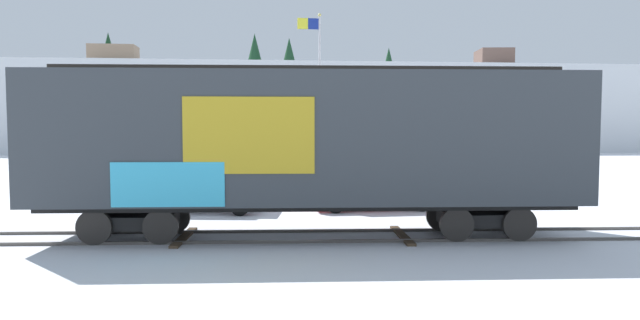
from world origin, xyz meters
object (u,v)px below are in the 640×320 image
Objects in this scene: flagpole at (317,84)px; parked_car_red at (371,188)px; freight_car at (310,141)px; parked_car_white at (203,188)px.

parked_car_red is at bearing -80.41° from flagpole.
freight_car is 1.61× the size of flagpole.
parked_car_white reaches higher than parked_car_red.
freight_car reaches higher than parked_car_red.
flagpole is 1.97× the size of parked_car_white.
freight_car is 5.95m from parked_car_red.
flagpole is at bearing 99.59° from parked_car_red.
parked_car_white is (-4.83, -8.45, -4.56)m from flagpole.
parked_car_white is at bearing -119.76° from flagpole.
freight_car is at bearing -95.34° from flagpole.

